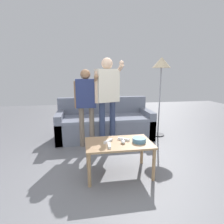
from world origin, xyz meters
The scene contains 11 objects.
ground_plane centered at (0.00, 0.00, 0.00)m, with size 12.00×12.00×0.00m, color slate.
couch centered at (0.08, 1.56, 0.29)m, with size 1.99×0.87×0.84m.
coffee_table centered at (0.08, 0.01, 0.40)m, with size 0.89×0.54×0.46m.
snack_bowl centered at (0.35, -0.03, 0.49)m, with size 0.18×0.18×0.06m, color teal.
game_remote_nunchuk centered at (0.13, -0.03, 0.48)m, with size 0.06×0.09×0.05m.
floor_lamp centered at (1.28, 1.46, 1.49)m, with size 0.39×0.39×1.70m.
player_left centered at (-0.31, 1.09, 0.90)m, with size 0.42×0.34×1.44m.
player_center centered at (0.07, 1.04, 1.03)m, with size 0.52×0.32×1.64m.
game_remote_wand_near centered at (0.16, 0.08, 0.47)m, with size 0.16×0.12×0.03m.
game_remote_wand_far centered at (-0.06, 0.04, 0.47)m, with size 0.14×0.14×0.03m.
game_remote_wand_spare centered at (-0.07, -0.11, 0.47)m, with size 0.05×0.15×0.03m.
Camera 1 is at (-0.39, -2.26, 1.37)m, focal length 29.40 mm.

